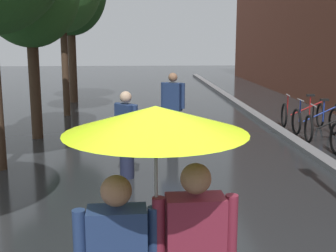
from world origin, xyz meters
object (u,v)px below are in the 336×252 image
(parked_bicycle_7, at_px, (302,114))
(couple_under_umbrella, at_px, (157,201))
(pedestrian_walking_midground, at_px, (173,108))
(pedestrian_walking_far, at_px, (126,134))
(parked_bicycle_5, at_px, (330,128))
(parked_bicycle_6, at_px, (315,121))

(parked_bicycle_7, distance_m, couple_under_umbrella, 10.45)
(pedestrian_walking_midground, bearing_deg, pedestrian_walking_far, -113.63)
(parked_bicycle_5, height_order, pedestrian_walking_far, pedestrian_walking_far)
(parked_bicycle_7, xyz_separation_m, pedestrian_walking_far, (-4.88, -4.40, 0.44))
(parked_bicycle_6, relative_size, pedestrian_walking_midground, 0.63)
(pedestrian_walking_midground, relative_size, pedestrian_walking_far, 1.09)
(parked_bicycle_5, distance_m, parked_bicycle_7, 1.97)
(parked_bicycle_5, bearing_deg, couple_under_umbrella, -121.18)
(parked_bicycle_5, distance_m, pedestrian_walking_midground, 3.88)
(pedestrian_walking_midground, bearing_deg, couple_under_umbrella, -95.01)
(pedestrian_walking_midground, bearing_deg, parked_bicycle_7, 28.44)
(parked_bicycle_6, height_order, pedestrian_walking_far, pedestrian_walking_far)
(parked_bicycle_5, distance_m, parked_bicycle_6, 0.99)
(parked_bicycle_7, distance_m, pedestrian_walking_midground, 4.44)
(parked_bicycle_6, xyz_separation_m, couple_under_umbrella, (-4.51, -8.39, 1.05))
(parked_bicycle_5, xyz_separation_m, pedestrian_walking_midground, (-3.84, -0.13, 0.55))
(pedestrian_walking_far, bearing_deg, pedestrian_walking_midground, 66.37)
(parked_bicycle_7, relative_size, couple_under_umbrella, 0.56)
(couple_under_umbrella, bearing_deg, pedestrian_walking_midground, 84.99)
(parked_bicycle_6, bearing_deg, pedestrian_walking_far, -144.93)
(parked_bicycle_5, xyz_separation_m, pedestrian_walking_far, (-4.85, -2.44, 0.44))
(couple_under_umbrella, relative_size, pedestrian_walking_far, 1.30)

